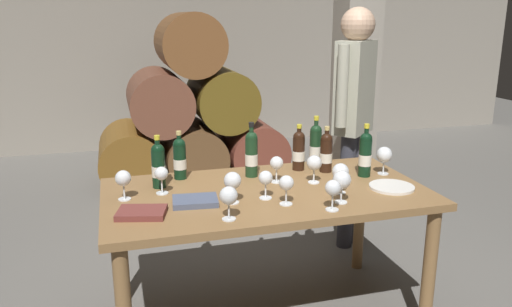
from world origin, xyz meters
TOP-DOWN VIEW (x-y plane):
  - cellar_back_wall at (0.00, 4.20)m, footprint 10.00×0.24m
  - barrel_stack at (0.00, 2.60)m, footprint 1.86×0.90m
  - stone_pillar at (1.30, 1.60)m, footprint 0.32×0.32m
  - dining_table at (0.00, 0.00)m, footprint 1.70×0.90m
  - wine_bottle_0 at (0.44, 0.22)m, footprint 0.07×0.07m
  - wine_bottle_1 at (-0.54, 0.21)m, footprint 0.07×0.07m
  - wine_bottle_2 at (0.62, 0.08)m, footprint 0.07×0.07m
  - wine_bottle_3 at (-0.41, 0.33)m, footprint 0.07×0.07m
  - wine_bottle_4 at (-0.01, 0.26)m, footprint 0.07×0.07m
  - wine_bottle_5 at (0.30, 0.30)m, footprint 0.07×0.07m
  - wine_bottle_6 at (0.41, 0.33)m, footprint 0.07×0.07m
  - wine_glass_0 at (-0.28, -0.34)m, footprint 0.08×0.08m
  - wine_glass_1 at (-0.73, 0.06)m, footprint 0.08×0.08m
  - wine_glass_2 at (0.29, 0.05)m, footprint 0.08×0.08m
  - wine_glass_3 at (0.36, -0.15)m, footprint 0.09×0.09m
  - wine_glass_4 at (-0.04, -0.12)m, footprint 0.07×0.07m
  - wine_glass_5 at (0.30, -0.28)m, footprint 0.09×0.09m
  - wine_glass_6 at (0.22, -0.36)m, footprint 0.08×0.08m
  - wine_glass_7 at (-0.54, 0.10)m, footprint 0.07×0.07m
  - wine_glass_8 at (0.09, 0.11)m, footprint 0.07×0.07m
  - wine_glass_9 at (-0.21, -0.13)m, footprint 0.09×0.09m
  - wine_glass_10 at (0.03, -0.23)m, footprint 0.07×0.07m
  - wine_glass_11 at (0.74, 0.08)m, footprint 0.09×0.09m
  - tasting_notebook at (-0.40, -0.09)m, footprint 0.24×0.18m
  - leather_ledger at (-0.66, -0.18)m, footprint 0.25×0.21m
  - serving_plate at (0.66, -0.15)m, footprint 0.24×0.24m
  - sommelier_presenting at (0.87, 0.75)m, footprint 0.39×0.35m

SIDE VIEW (x-z plane):
  - barrel_stack at x=0.00m, z-range -0.18..1.51m
  - dining_table at x=0.00m, z-range 0.29..1.05m
  - serving_plate at x=0.66m, z-range 0.76..0.77m
  - tasting_notebook at x=-0.40m, z-range 0.76..0.79m
  - leather_ledger at x=-0.66m, z-range 0.76..0.79m
  - wine_glass_7 at x=-0.54m, z-range 0.79..0.94m
  - wine_glass_4 at x=-0.04m, z-range 0.79..0.94m
  - wine_glass_10 at x=0.03m, z-range 0.79..0.94m
  - wine_glass_8 at x=0.09m, z-range 0.79..0.94m
  - wine_glass_6 at x=0.22m, z-range 0.79..0.94m
  - wine_glass_1 at x=-0.73m, z-range 0.79..0.95m
  - wine_glass_2 at x=0.29m, z-range 0.79..0.95m
  - wine_glass_0 at x=-0.28m, z-range 0.79..0.95m
  - wine_glass_9 at x=-0.21m, z-range 0.79..0.95m
  - wine_glass_3 at x=0.36m, z-range 0.79..0.95m
  - wine_glass_11 at x=0.74m, z-range 0.79..0.96m
  - wine_glass_5 at x=0.30m, z-range 0.79..0.96m
  - wine_bottle_0 at x=0.44m, z-range 0.74..1.02m
  - wine_bottle_3 at x=-0.41m, z-range 0.74..1.02m
  - wine_bottle_5 at x=0.30m, z-range 0.74..1.02m
  - wine_bottle_1 at x=-0.54m, z-range 0.74..1.03m
  - wine_bottle_2 at x=0.62m, z-range 0.74..1.05m
  - wine_bottle_6 at x=0.41m, z-range 0.74..1.05m
  - wine_bottle_4 at x=-0.01m, z-range 0.74..1.06m
  - sommelier_presenting at x=0.87m, z-range 0.19..1.90m
  - stone_pillar at x=1.30m, z-range 0.00..2.60m
  - cellar_back_wall at x=0.00m, z-range 0.00..2.80m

